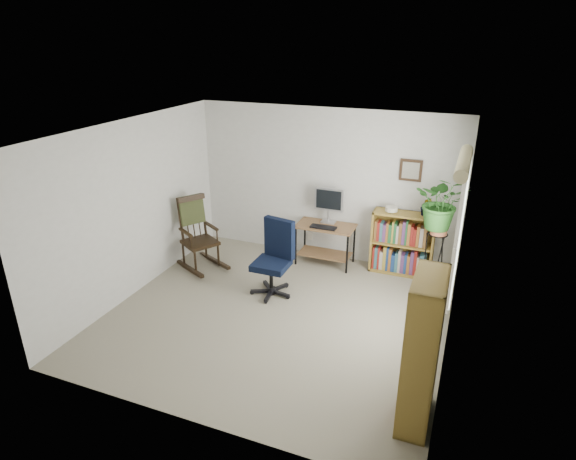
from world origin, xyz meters
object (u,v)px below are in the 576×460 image
at_px(low_bookshelf, 402,243).
at_px(rocking_chair, 199,233).
at_px(office_chair, 271,259).
at_px(tall_bookshelf, 422,352).
at_px(desk, 325,244).

bearing_deg(low_bookshelf, rocking_chair, -161.96).
bearing_deg(low_bookshelf, office_chair, -139.77).
relative_size(rocking_chair, tall_bookshelf, 0.75).
bearing_deg(desk, low_bookshelf, 5.86).
bearing_deg(low_bookshelf, tall_bookshelf, -77.98).
xyz_separation_m(desk, rocking_chair, (-1.76, -0.83, 0.25)).
xyz_separation_m(office_chair, rocking_chair, (-1.36, 0.37, 0.03)).
height_order(office_chair, low_bookshelf, office_chair).
bearing_deg(desk, tall_bookshelf, -57.86).
bearing_deg(rocking_chair, office_chair, -73.80).
relative_size(desk, tall_bookshelf, 0.60).
height_order(office_chair, rocking_chair, rocking_chair).
relative_size(desk, low_bookshelf, 0.93).
bearing_deg(desk, office_chair, -108.34).
bearing_deg(rocking_chair, tall_bookshelf, -88.19).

